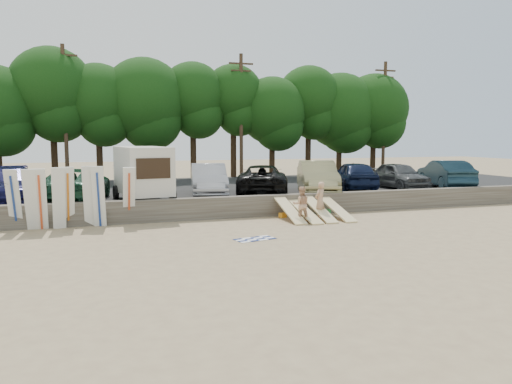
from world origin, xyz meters
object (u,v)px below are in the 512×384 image
at_px(car_3, 262,179).
at_px(car_4, 317,177).
at_px(car_1, 75,185).
at_px(box_trailer, 143,171).
at_px(car_0, 12,185).
at_px(car_5, 354,175).
at_px(car_6, 399,175).
at_px(car_2, 209,180).
at_px(beachgoer_b, 301,204).
at_px(car_7, 445,174).
at_px(cooler, 326,212).
at_px(beachgoer_a, 320,200).

bearing_deg(car_3, car_4, -173.23).
bearing_deg(car_1, car_3, -167.15).
bearing_deg(car_1, box_trailer, 175.45).
distance_m(box_trailer, car_0, 6.03).
xyz_separation_m(car_0, car_5, (17.97, 0.01, 0.01)).
distance_m(box_trailer, car_6, 14.98).
xyz_separation_m(car_0, car_2, (9.35, -0.04, 0.00)).
bearing_deg(car_0, beachgoer_b, -36.55).
bearing_deg(box_trailer, car_1, 156.47).
height_order(car_0, car_3, car_0).
distance_m(car_4, car_7, 8.63).
distance_m(car_4, cooler, 3.84).
height_order(car_0, car_1, car_0).
height_order(box_trailer, car_7, box_trailer).
xyz_separation_m(box_trailer, beachgoer_b, (6.39, -4.21, -1.36)).
bearing_deg(car_5, car_2, 15.68).
bearing_deg(beachgoer_b, cooler, -131.64).
bearing_deg(beachgoer_a, car_3, -107.97).
height_order(car_1, beachgoer_a, car_1).
xyz_separation_m(beachgoer_a, beachgoer_b, (-1.17, -0.54, -0.07)).
relative_size(car_2, beachgoer_b, 3.18).
xyz_separation_m(car_2, beachgoer_a, (4.07, -4.92, -0.67)).
xyz_separation_m(car_3, car_5, (5.69, 0.19, 0.05)).
distance_m(car_0, beachgoer_a, 14.33).
relative_size(box_trailer, car_3, 0.77).
bearing_deg(car_5, car_1, 16.84).
bearing_deg(car_1, car_7, -168.98).
height_order(car_6, beachgoer_a, car_6).
height_order(car_5, cooler, car_5).
xyz_separation_m(box_trailer, car_7, (17.99, 0.68, -0.62)).
height_order(car_2, car_3, car_2).
height_order(car_2, car_4, car_4).
distance_m(car_3, beachgoer_a, 4.95).
xyz_separation_m(car_0, beachgoer_a, (13.42, -4.96, -0.67)).
relative_size(car_5, beachgoer_b, 3.08).
relative_size(car_0, car_5, 1.17).
height_order(beachgoer_a, beachgoer_b, beachgoer_a).
bearing_deg(car_7, car_6, 10.62).
bearing_deg(beachgoer_b, car_6, -134.36).
xyz_separation_m(box_trailer, cooler, (8.23, -2.97, -1.98)).
xyz_separation_m(car_5, car_7, (5.88, -0.62, -0.00)).
bearing_deg(car_0, car_5, -12.35).
bearing_deg(car_7, car_1, 15.59).
distance_m(car_2, car_7, 14.51).
bearing_deg(beachgoer_a, car_2, -81.79).
distance_m(beachgoer_a, beachgoer_b, 1.29).
bearing_deg(car_2, beachgoer_b, -51.93).
relative_size(box_trailer, car_4, 0.81).
relative_size(car_5, cooler, 12.79).
distance_m(car_3, car_7, 11.58).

